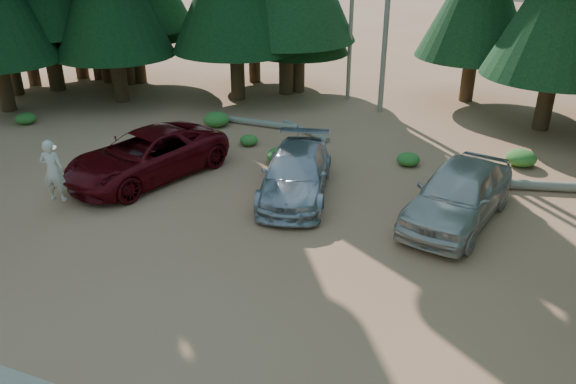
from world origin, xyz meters
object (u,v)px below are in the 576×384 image
silver_minivan_center (296,173)px  log_left (255,122)px  red_pickup (146,155)px  frisbee_player (53,170)px  log_mid (305,131)px  log_right (521,185)px  silver_minivan_right (459,193)px

silver_minivan_center → log_left: silver_minivan_center is taller
red_pickup → log_left: red_pickup is taller
frisbee_player → log_mid: size_ratio=0.66×
log_right → log_left: bearing=152.2°
silver_minivan_center → log_left: bearing=111.9°
red_pickup → silver_minivan_right: (10.25, 0.66, 0.07)m
frisbee_player → log_left: bearing=-117.9°
red_pickup → log_right: red_pickup is taller
red_pickup → frisbee_player: size_ratio=3.00×
silver_minivan_center → log_right: bearing=10.8°
log_mid → log_right: log_right is taller
frisbee_player → log_left: 9.81m
silver_minivan_center → silver_minivan_right: silver_minivan_right is taller
red_pickup → frisbee_player: frisbee_player is taller
log_left → log_right: log_right is taller
red_pickup → frisbee_player: 3.35m
frisbee_player → silver_minivan_right: bearing=-176.3°
log_mid → silver_minivan_right: bearing=-6.8°
log_mid → log_left: bearing=-150.5°
silver_minivan_right → log_mid: silver_minivan_right is taller
log_right → silver_minivan_right: bearing=-134.4°
red_pickup → silver_minivan_right: 10.27m
frisbee_player → log_left: (2.20, 9.49, -1.19)m
log_left → frisbee_player: bearing=-102.7°
silver_minivan_right → log_right: size_ratio=1.00×
silver_minivan_right → log_right: silver_minivan_right is taller
silver_minivan_center → log_mid: (-1.71, 5.62, -0.61)m
log_left → log_right: 11.22m
red_pickup → log_mid: 7.18m
silver_minivan_right → log_mid: 8.76m
log_left → log_mid: 2.40m
silver_minivan_right → log_left: size_ratio=1.29×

